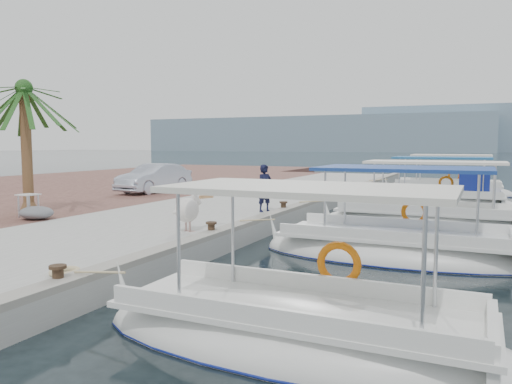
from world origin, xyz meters
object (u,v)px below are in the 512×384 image
fishing_caique_a (298,340)px  fisherman (265,188)px  fishing_caique_e (447,192)px  fishing_caique_d (439,202)px  fishing_caique_b (395,253)px  fishing_caique_c (427,224)px  pelican (189,209)px  date_palm (24,89)px  parked_car (154,178)px

fishing_caique_a → fisherman: 10.32m
fishing_caique_e → fishing_caique_d: bearing=-89.4°
fishing_caique_b → fishing_caique_e: same height
fishing_caique_c → pelican: size_ratio=5.00×
fishing_caique_c → date_palm: date_palm is taller
fishing_caique_a → fisherman: bearing=116.0°
fishing_caique_b → parked_car: (-12.42, 7.27, 1.06)m
date_palm → parked_car: bearing=94.3°
fishing_caique_b → fisherman: 5.77m
fisherman → parked_car: bearing=90.0°
fisherman → date_palm: date_palm is taller
fishing_caique_b → fisherman: size_ratio=4.18×
fishing_caique_c → pelican: bearing=-130.5°
pelican → fisherman: bearing=85.9°
fishing_caique_e → date_palm: bearing=-123.8°
fishing_caique_c → fishing_caique_a: bearing=-92.9°
fishing_caique_a → pelican: bearing=134.3°
fisherman → date_palm: (-7.05, -3.53, 3.28)m
fishing_caique_c → fishing_caique_d: bearing=90.9°
fisherman → parked_car: size_ratio=0.39×
fishing_caique_a → fisherman: (-4.49, 9.22, 1.18)m
fishing_caique_d → parked_car: size_ratio=1.65×
fishing_caique_b → fisherman: fishing_caique_b is taller
fishing_caique_c → fishing_caique_d: 6.23m
fishing_caique_a → fisherman: size_ratio=3.81×
fishing_caique_c → fishing_caique_e: 12.34m
fishing_caique_d → date_palm: 17.33m
fishing_caique_a → parked_car: bearing=132.0°
fishing_caique_d → parked_car: fishing_caique_d is taller
fishing_caique_b → fishing_caique_d: 11.20m
parked_car → fisherman: bearing=-24.8°
fishing_caique_c → fishing_caique_d: (-0.10, 6.23, 0.07)m
fishing_caique_a → fishing_caique_c: same height
fishing_caique_a → date_palm: date_palm is taller
fishing_caique_a → fishing_caique_d: bearing=88.5°
fishing_caique_c → parked_car: bearing=169.7°
fishing_caique_d → fishing_caique_e: size_ratio=0.99×
fishing_caique_a → fishing_caique_e: same height
fishing_caique_b → fishing_caique_c: (0.27, 4.97, 0.00)m
fishing_caique_e → parked_car: 16.08m
fishing_caique_e → fishing_caique_c: bearing=-89.2°
fishing_caique_b → parked_car: size_ratio=1.62×
fishing_caique_c → fishing_caique_e: same height
pelican → fisherman: 4.33m
fishing_caique_d → date_palm: bearing=-135.7°
fishing_caique_d → parked_car: 13.22m
fishing_caique_c → parked_car: fishing_caique_c is taller
fishing_caique_a → fishing_caique_e: bearing=89.0°
fishing_caique_b → fishing_caique_d: size_ratio=0.98×
fishing_caique_a → date_palm: bearing=153.7°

